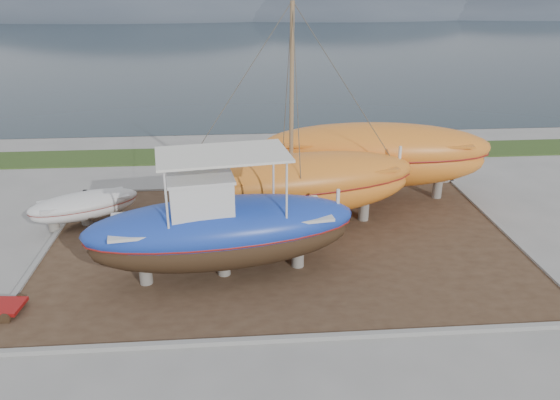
{
  "coord_description": "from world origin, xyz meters",
  "views": [
    {
      "loc": [
        -1.65,
        -15.03,
        9.82
      ],
      "look_at": [
        -0.13,
        4.0,
        1.88
      ],
      "focal_mm": 35.0,
      "sensor_mm": 36.0,
      "label": 1
    }
  ],
  "objects_px": {
    "orange_bare_hull": "(374,162)",
    "blue_caique": "(222,216)",
    "orange_sailboat": "(303,123)",
    "white_dinghy": "(85,209)"
  },
  "relations": [
    {
      "from": "orange_bare_hull",
      "to": "blue_caique",
      "type": "bearing_deg",
      "value": -130.13
    },
    {
      "from": "orange_sailboat",
      "to": "orange_bare_hull",
      "type": "bearing_deg",
      "value": 28.35
    },
    {
      "from": "orange_bare_hull",
      "to": "white_dinghy",
      "type": "bearing_deg",
      "value": -165.25
    },
    {
      "from": "white_dinghy",
      "to": "orange_sailboat",
      "type": "bearing_deg",
      "value": -31.25
    },
    {
      "from": "blue_caique",
      "to": "white_dinghy",
      "type": "distance_m",
      "value": 7.62
    },
    {
      "from": "blue_caique",
      "to": "orange_sailboat",
      "type": "xyz_separation_m",
      "value": [
        3.16,
        3.62,
        2.22
      ]
    },
    {
      "from": "orange_sailboat",
      "to": "orange_bare_hull",
      "type": "xyz_separation_m",
      "value": [
        3.71,
        3.05,
        -2.73
      ]
    },
    {
      "from": "white_dinghy",
      "to": "blue_caique",
      "type": "bearing_deg",
      "value": -63.23
    },
    {
      "from": "blue_caique",
      "to": "orange_bare_hull",
      "type": "height_order",
      "value": "blue_caique"
    },
    {
      "from": "orange_sailboat",
      "to": "orange_bare_hull",
      "type": "distance_m",
      "value": 5.52
    }
  ]
}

